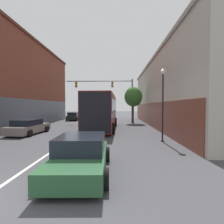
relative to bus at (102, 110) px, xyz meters
name	(u,v)px	position (x,y,z in m)	size (l,w,h in m)	color
lane_center_line	(82,131)	(-1.82, -1.62, -2.01)	(0.14, 37.56, 0.01)	silver
building_left_brick	(0,80)	(-11.61, 0.99, 3.37)	(6.92, 27.31, 10.55)	brown
building_right_storefront	(177,92)	(8.93, 3.38, 2.09)	(6.83, 28.01, 7.98)	#B7B2A3
bus	(102,110)	(0.00, 0.00, 0.00)	(3.08, 10.16, 3.60)	maroon
hatchback_foreground	(81,155)	(0.32, -12.01, -1.39)	(2.23, 4.27, 1.31)	#285633
parked_car_left_near	(73,116)	(-5.89, 11.01, -1.35)	(2.06, 4.01, 1.40)	black
parked_car_left_mid	(28,127)	(-6.04, -3.57, -1.40)	(2.33, 4.57, 1.28)	slate
traffic_signal_gantry	(112,90)	(0.76, 7.15, 2.68)	(9.71, 0.36, 6.37)	#333338
street_lamp	(163,98)	(4.69, -6.46, 0.92)	(0.34, 0.34, 4.86)	black
street_tree_near	(133,97)	(3.87, 6.65, 1.73)	(2.54, 2.28, 5.15)	#4C3823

